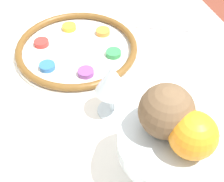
{
  "coord_description": "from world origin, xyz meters",
  "views": [
    {
      "loc": [
        0.57,
        -0.08,
        1.35
      ],
      "look_at": [
        0.08,
        0.07,
        0.82
      ],
      "focal_mm": 50.0,
      "sensor_mm": 36.0,
      "label": 1
    }
  ],
  "objects_px": {
    "wine_glass": "(112,81)",
    "fruit_stand": "(167,148)",
    "coconut": "(166,111)",
    "orange_fruit": "(193,135)",
    "seder_plate": "(77,48)"
  },
  "relations": [
    {
      "from": "wine_glass",
      "to": "fruit_stand",
      "type": "bearing_deg",
      "value": 14.19
    },
    {
      "from": "coconut",
      "to": "orange_fruit",
      "type": "bearing_deg",
      "value": 24.33
    },
    {
      "from": "wine_glass",
      "to": "orange_fruit",
      "type": "height_order",
      "value": "orange_fruit"
    },
    {
      "from": "fruit_stand",
      "to": "coconut",
      "type": "distance_m",
      "value": 0.08
    },
    {
      "from": "coconut",
      "to": "wine_glass",
      "type": "bearing_deg",
      "value": -163.92
    },
    {
      "from": "wine_glass",
      "to": "coconut",
      "type": "distance_m",
      "value": 0.18
    },
    {
      "from": "seder_plate",
      "to": "orange_fruit",
      "type": "height_order",
      "value": "orange_fruit"
    },
    {
      "from": "wine_glass",
      "to": "coconut",
      "type": "relative_size",
      "value": 1.45
    },
    {
      "from": "fruit_stand",
      "to": "coconut",
      "type": "bearing_deg",
      "value": -178.83
    },
    {
      "from": "orange_fruit",
      "to": "coconut",
      "type": "bearing_deg",
      "value": -155.67
    },
    {
      "from": "seder_plate",
      "to": "orange_fruit",
      "type": "xyz_separation_m",
      "value": [
        0.46,
        0.1,
        0.14
      ]
    },
    {
      "from": "fruit_stand",
      "to": "orange_fruit",
      "type": "bearing_deg",
      "value": 39.5
    },
    {
      "from": "seder_plate",
      "to": "fruit_stand",
      "type": "height_order",
      "value": "fruit_stand"
    },
    {
      "from": "coconut",
      "to": "fruit_stand",
      "type": "bearing_deg",
      "value": 1.17
    },
    {
      "from": "wine_glass",
      "to": "fruit_stand",
      "type": "height_order",
      "value": "wine_glass"
    }
  ]
}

